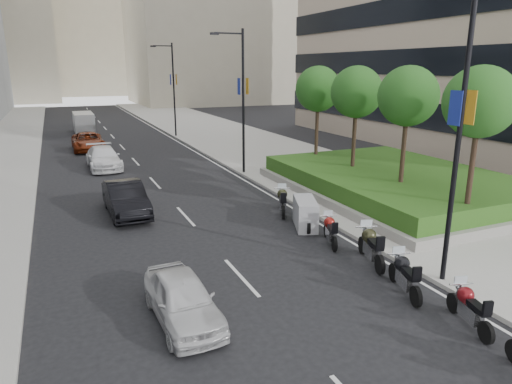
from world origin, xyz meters
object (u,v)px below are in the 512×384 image
motorcycle_4 (330,230)px  motorcycle_5 (305,214)px  lamp_post_0 (456,126)px  car_a (183,299)px  lamp_post_2 (172,85)px  motorcycle_2 (405,275)px  car_b (126,199)px  motorcycle_6 (282,201)px  motorcycle_3 (371,246)px  car_d (88,141)px  car_c (103,158)px  delivery_van (84,124)px  motorcycle_1 (469,307)px  lamp_post_1 (241,95)px

motorcycle_4 → motorcycle_5: 2.04m
lamp_post_0 → car_a: 9.29m
motorcycle_4 → motorcycle_5: motorcycle_5 is taller
lamp_post_2 → motorcycle_2: size_ratio=4.16×
car_b → lamp_post_2: bearing=69.6°
motorcycle_6 → car_a: bearing=161.2°
motorcycle_2 → motorcycle_3: motorcycle_3 is taller
car_d → motorcycle_4: bearing=-74.7°
car_c → motorcycle_6: bearing=-65.2°
motorcycle_3 → motorcycle_6: size_ratio=1.11×
motorcycle_5 → motorcycle_6: motorcycle_5 is taller
lamp_post_2 → motorcycle_3: (-1.00, -32.78, -4.42)m
motorcycle_3 → motorcycle_5: (-0.27, 4.19, -0.01)m
motorcycle_2 → car_b: car_b is taller
lamp_post_0 → delivery_van: bearing=100.9°
lamp_post_2 → motorcycle_4: lamp_post_2 is taller
motorcycle_3 → car_c: 21.47m
motorcycle_1 → car_b: 15.30m
lamp_post_1 → motorcycle_4: size_ratio=4.56×
motorcycle_5 → car_d: (-7.16, 24.07, 0.11)m
lamp_post_0 → delivery_van: 42.52m
lamp_post_1 → car_d: (-8.44, 13.49, -4.33)m
motorcycle_5 → motorcycle_6: 2.19m
motorcycle_3 → motorcycle_6: 6.39m
lamp_post_1 → car_d: bearing=122.0°
motorcycle_2 → car_b: bearing=47.8°
car_a → car_b: (-0.02, 10.27, 0.11)m
motorcycle_5 → car_a: (-6.82, -5.27, 0.03)m
car_a → car_c: 21.37m
lamp_post_2 → motorcycle_1: bearing=-91.8°
delivery_van → car_c: bearing=-90.0°
lamp_post_1 → motorcycle_6: size_ratio=4.25×
car_a → car_b: size_ratio=0.82×
motorcycle_1 → motorcycle_5: motorcycle_5 is taller
motorcycle_3 → delivery_van: size_ratio=0.46×
motorcycle_2 → motorcycle_6: size_ratio=1.02×
lamp_post_0 → motorcycle_3: bearing=114.3°
lamp_post_2 → car_d: 10.50m
motorcycle_5 → motorcycle_4: bearing=-159.4°
motorcycle_2 → car_d: size_ratio=0.41×
motorcycle_4 → car_b: car_b is taller
motorcycle_2 → motorcycle_4: 4.40m
lamp_post_0 → motorcycle_5: lamp_post_0 is taller
lamp_post_1 → car_a: (-8.10, -15.85, -4.41)m
motorcycle_6 → car_d: size_ratio=0.40×
motorcycle_3 → lamp_post_1: bearing=13.6°
motorcycle_2 → car_c: size_ratio=0.43×
motorcycle_2 → motorcycle_4: bearing=15.7°
motorcycle_6 → lamp_post_0: bearing=-147.9°
motorcycle_1 → car_a: (-6.93, 3.35, 0.10)m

